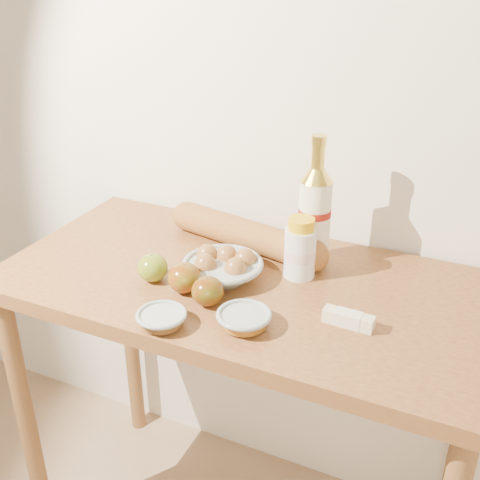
% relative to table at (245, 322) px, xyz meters
% --- Properties ---
extents(back_wall, '(3.50, 0.02, 2.60)m').
position_rel_table_xyz_m(back_wall, '(0.00, 0.33, 0.52)').
color(back_wall, '#EFE4D0').
rests_on(back_wall, ground).
extents(table, '(1.20, 0.60, 0.90)m').
position_rel_table_xyz_m(table, '(0.00, 0.00, 0.00)').
color(table, '#955E30').
rests_on(table, ground).
extents(bourbon_bottle, '(0.10, 0.10, 0.33)m').
position_rel_table_xyz_m(bourbon_bottle, '(0.12, 0.16, 0.26)').
color(bourbon_bottle, '#F1E9CD').
rests_on(bourbon_bottle, table).
extents(cream_bottle, '(0.08, 0.08, 0.15)m').
position_rel_table_xyz_m(cream_bottle, '(0.11, 0.07, 0.19)').
color(cream_bottle, white).
rests_on(cream_bottle, table).
extents(egg_bowl, '(0.23, 0.23, 0.07)m').
position_rel_table_xyz_m(egg_bowl, '(-0.05, -0.01, 0.15)').
color(egg_bowl, '#92A09C').
rests_on(egg_bowl, table).
extents(baguette, '(0.49, 0.17, 0.08)m').
position_rel_table_xyz_m(baguette, '(-0.07, 0.15, 0.16)').
color(baguette, '#AA6F34').
rests_on(baguette, table).
extents(apple_yellowgreen, '(0.10, 0.10, 0.07)m').
position_rel_table_xyz_m(apple_yellowgreen, '(-0.20, -0.10, 0.16)').
color(apple_yellowgreen, olive).
rests_on(apple_yellowgreen, table).
extents(apple_redgreen_front, '(0.08, 0.08, 0.07)m').
position_rel_table_xyz_m(apple_redgreen_front, '(-0.03, -0.14, 0.16)').
color(apple_redgreen_front, maroon).
rests_on(apple_redgreen_front, table).
extents(apple_redgreen_right, '(0.10, 0.10, 0.07)m').
position_rel_table_xyz_m(apple_redgreen_right, '(-0.11, -0.11, 0.16)').
color(apple_redgreen_right, '#9A0B08').
rests_on(apple_redgreen_right, table).
extents(sugar_bowl, '(0.14, 0.14, 0.03)m').
position_rel_table_xyz_m(sugar_bowl, '(-0.08, -0.25, 0.14)').
color(sugar_bowl, '#98A5A0').
rests_on(sugar_bowl, table).
extents(syrup_bowl, '(0.13, 0.13, 0.03)m').
position_rel_table_xyz_m(syrup_bowl, '(0.08, -0.18, 0.14)').
color(syrup_bowl, '#92A09A').
rests_on(syrup_bowl, table).
extents(butter_stick, '(0.11, 0.04, 0.03)m').
position_rel_table_xyz_m(butter_stick, '(0.28, -0.08, 0.14)').
color(butter_stick, beige).
rests_on(butter_stick, table).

